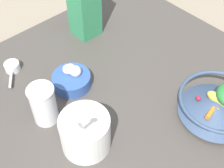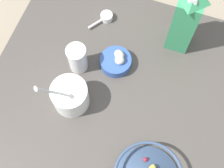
% 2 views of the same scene
% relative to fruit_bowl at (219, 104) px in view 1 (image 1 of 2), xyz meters
% --- Properties ---
extents(ground_plane, '(6.00, 6.00, 0.00)m').
position_rel_fruit_bowl_xyz_m(ground_plane, '(-0.16, 0.18, -0.09)').
color(ground_plane, gray).
extents(countertop, '(0.94, 0.94, 0.05)m').
position_rel_fruit_bowl_xyz_m(countertop, '(-0.16, 0.18, -0.06)').
color(countertop, '#47423D').
rests_on(countertop, ground_plane).
extents(fruit_bowl, '(0.21, 0.21, 0.09)m').
position_rel_fruit_bowl_xyz_m(fruit_bowl, '(0.00, 0.00, 0.00)').
color(fruit_bowl, '#384C6B').
rests_on(fruit_bowl, countertop).
extents(yogurt_tub, '(0.13, 0.13, 0.22)m').
position_rel_fruit_bowl_xyz_m(yogurt_tub, '(-0.32, 0.16, 0.02)').
color(yogurt_tub, white).
rests_on(yogurt_tub, countertop).
extents(drinking_cup, '(0.07, 0.07, 0.12)m').
position_rel_fruit_bowl_xyz_m(drinking_cup, '(-0.34, 0.29, 0.02)').
color(drinking_cup, white).
rests_on(drinking_cup, countertop).
extents(measuring_scoop, '(0.07, 0.09, 0.03)m').
position_rel_fruit_bowl_xyz_m(measuring_scoop, '(-0.32, 0.51, -0.03)').
color(measuring_scoop, white).
rests_on(measuring_scoop, countertop).
extents(garlic_bowl, '(0.11, 0.11, 0.07)m').
position_rel_fruit_bowl_xyz_m(garlic_bowl, '(-0.22, 0.34, -0.02)').
color(garlic_bowl, '#3356A3').
rests_on(garlic_bowl, countertop).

